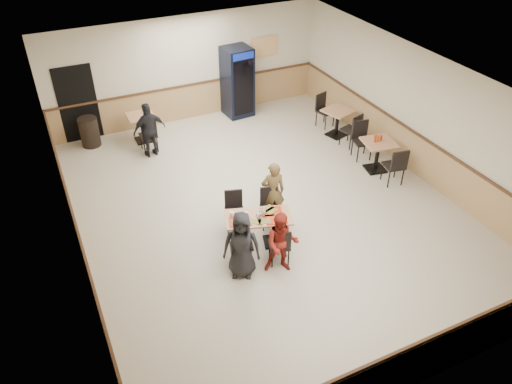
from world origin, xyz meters
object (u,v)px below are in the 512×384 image
lone_diner (150,130)px  side_table_far (338,119)px  main_table (258,226)px  diner_man_opposite (273,192)px  pepsi_cooler (237,82)px  diner_woman_left (242,245)px  back_table (142,124)px  trash_bin (89,132)px  side_table_near (378,151)px  diner_woman_right (282,243)px

lone_diner → side_table_far: size_ratio=1.63×
main_table → diner_man_opposite: size_ratio=1.02×
side_table_far → pepsi_cooler: 3.14m
diner_woman_left → back_table: 5.89m
pepsi_cooler → trash_bin: bearing=176.1°
diner_man_opposite → side_table_near: (3.23, 0.66, -0.18)m
diner_woman_right → trash_bin: bearing=133.4°
lone_diner → side_table_far: bearing=159.8°
diner_woman_right → side_table_near: 4.37m
diner_woman_left → lone_diner: bearing=122.2°
diner_woman_right → diner_man_opposite: diner_man_opposite is taller
lone_diner → back_table: (0.00, 0.86, -0.23)m
diner_man_opposite → main_table: bearing=58.4°
pepsi_cooler → side_table_near: bearing=-71.4°
diner_woman_left → back_table: size_ratio=1.85×
diner_woman_right → lone_diner: (-1.05, 5.24, 0.08)m
diner_woman_left → trash_bin: (-1.69, 6.23, -0.31)m
diner_woman_left → lone_diner: size_ratio=0.96×
diner_woman_left → back_table: bearing=121.6°
diner_man_opposite → back_table: size_ratio=1.86×
pepsi_cooler → side_table_far: bearing=-55.6°
pepsi_cooler → diner_woman_right: bearing=-111.1°
pepsi_cooler → trash_bin: 4.40m
back_table → pepsi_cooler: bearing=7.5°
diner_woman_left → diner_man_opposite: size_ratio=0.99×
back_table → lone_diner: bearing=-90.0°
diner_woman_right → trash_bin: size_ratio=1.65×
diner_woman_left → diner_man_opposite: diner_man_opposite is taller
main_table → pepsi_cooler: size_ratio=0.71×
diner_man_opposite → back_table: (-1.62, 4.61, -0.20)m
pepsi_cooler → lone_diner: bearing=-161.7°
diner_woman_left → trash_bin: size_ratio=1.77×
diner_man_opposite → lone_diner: bearing=-52.6°
lone_diner → pepsi_cooler: size_ratio=0.72×
diner_woman_right → side_table_far: (3.89, 4.09, -0.14)m
main_table → trash_bin: bearing=130.2°
pepsi_cooler → diner_woman_left: bearing=-117.4°
diner_woman_left → diner_man_opposite: 1.80m
lone_diner → side_table_near: bearing=140.5°
diner_man_opposite → pepsi_cooler: (1.38, 5.01, 0.31)m
diner_woman_left → side_table_far: size_ratio=1.57×
diner_man_opposite → trash_bin: (-2.97, 4.96, -0.31)m
side_table_near → trash_bin: 7.55m
diner_woman_left → side_table_far: 6.01m
side_table_near → back_table: (-4.85, 3.95, -0.02)m
diner_woman_left → lone_diner: 5.02m
diner_woman_left → lone_diner: (-0.34, 5.01, 0.03)m
lone_diner → side_table_near: lone_diner is taller
diner_man_opposite → back_table: diner_man_opposite is taller
pepsi_cooler → diner_man_opposite: bearing=-109.8°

